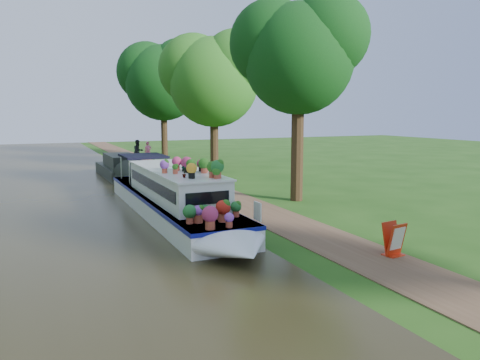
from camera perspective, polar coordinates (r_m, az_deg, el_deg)
name	(u,v)px	position (r m, az deg, el deg)	size (l,w,h in m)	color
ground	(249,222)	(16.95, 1.11, -5.20)	(100.00, 100.00, 0.00)	#1E4711
canal_water	(74,241)	(15.43, -19.60, -7.00)	(10.00, 100.00, 0.02)	black
towpath	(278,219)	(17.49, 4.68, -4.76)	(2.20, 100.00, 0.03)	brown
plant_boat	(175,196)	(17.52, -7.91, -1.99)	(2.29, 13.52, 2.24)	white
tree_near_overhang	(298,50)	(21.16, 7.08, 15.40)	(5.52, 5.28, 8.99)	black
tree_near_mid	(213,75)	(32.22, -3.30, 12.67)	(6.90, 6.60, 9.40)	black
tree_near_far	(163,77)	(42.56, -9.43, 12.32)	(7.59, 7.26, 10.30)	black
second_boat	(121,168)	(29.34, -14.25, 1.38)	(2.11, 7.22, 1.40)	#232722
sandwich_board	(394,241)	(13.63, 18.28, -7.04)	(0.60, 0.53, 0.92)	red
pedestrian_pink	(148,151)	(38.36, -11.15, 3.43)	(0.59, 0.38, 1.61)	#E05C96
pedestrian_dark	(138,151)	(37.49, -12.31, 3.44)	(0.87, 0.68, 1.79)	black
verge_plant	(230,216)	(17.00, -1.27, -4.37)	(0.41, 0.36, 0.46)	#235F1C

